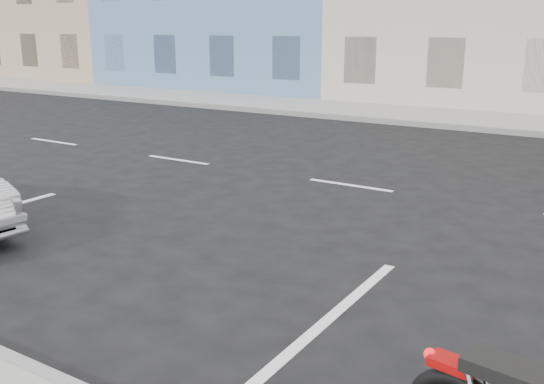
{
  "coord_description": "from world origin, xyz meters",
  "views": [
    {
      "loc": [
        2.36,
        -9.58,
        2.73
      ],
      "look_at": [
        -1.39,
        -3.6,
        0.8
      ],
      "focal_mm": 40.0,
      "sensor_mm": 36.0,
      "label": 1
    }
  ],
  "objects": [
    {
      "name": "ground",
      "position": [
        0.0,
        0.0,
        0.0
      ],
      "size": [
        120.0,
        120.0,
        0.0
      ],
      "primitive_type": "plane",
      "color": "black",
      "rests_on": "ground"
    },
    {
      "name": "curb_far",
      "position": [
        -5.0,
        7.0,
        0.08
      ],
      "size": [
        80.0,
        0.12,
        0.16
      ],
      "primitive_type": "cube",
      "color": "gray",
      "rests_on": "ground"
    },
    {
      "name": "sidewalk_far",
      "position": [
        -5.0,
        8.7,
        0.07
      ],
      "size": [
        80.0,
        3.4,
        0.15
      ],
      "primitive_type": "cube",
      "color": "gray",
      "rests_on": "ground"
    }
  ]
}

